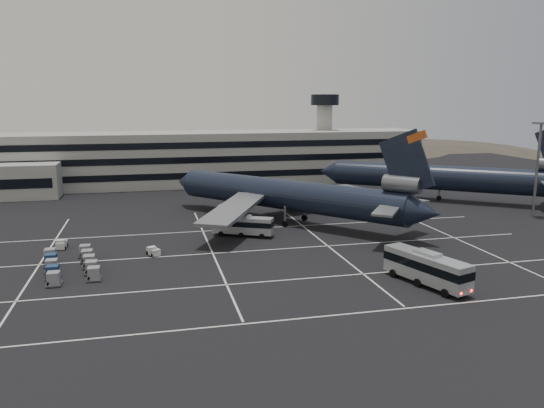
{
  "coord_description": "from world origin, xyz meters",
  "views": [
    {
      "loc": [
        -14.8,
        -71.68,
        22.26
      ],
      "look_at": [
        5.49,
        14.33,
        5.0
      ],
      "focal_mm": 35.0,
      "sensor_mm": 36.0,
      "label": 1
    }
  ],
  "objects_px": {
    "bus_near": "(426,267)",
    "uld_cluster": "(71,264)",
    "bus_far": "(243,225)",
    "trijet_main": "(288,195)",
    "tug_a": "(61,244)"
  },
  "relations": [
    {
      "from": "bus_far",
      "to": "uld_cluster",
      "type": "distance_m",
      "value": 28.53
    },
    {
      "from": "tug_a",
      "to": "bus_far",
      "type": "bearing_deg",
      "value": 5.2
    },
    {
      "from": "trijet_main",
      "to": "bus_far",
      "type": "distance_m",
      "value": 13.19
    },
    {
      "from": "bus_near",
      "to": "tug_a",
      "type": "height_order",
      "value": "bus_near"
    },
    {
      "from": "uld_cluster",
      "to": "tug_a",
      "type": "bearing_deg",
      "value": 103.92
    },
    {
      "from": "uld_cluster",
      "to": "bus_near",
      "type": "bearing_deg",
      "value": -20.62
    },
    {
      "from": "trijet_main",
      "to": "bus_near",
      "type": "bearing_deg",
      "value": -118.3
    },
    {
      "from": "tug_a",
      "to": "uld_cluster",
      "type": "distance_m",
      "value": 11.63
    },
    {
      "from": "tug_a",
      "to": "uld_cluster",
      "type": "relative_size",
      "value": 0.17
    },
    {
      "from": "trijet_main",
      "to": "uld_cluster",
      "type": "xyz_separation_m",
      "value": [
        -35.59,
        -20.5,
        -4.4
      ]
    },
    {
      "from": "bus_near",
      "to": "uld_cluster",
      "type": "height_order",
      "value": "bus_near"
    },
    {
      "from": "bus_far",
      "to": "trijet_main",
      "type": "bearing_deg",
      "value": -24.95
    },
    {
      "from": "bus_near",
      "to": "uld_cluster",
      "type": "bearing_deg",
      "value": 141.25
    },
    {
      "from": "uld_cluster",
      "to": "bus_far",
      "type": "bearing_deg",
      "value": 26.07
    },
    {
      "from": "trijet_main",
      "to": "bus_far",
      "type": "relative_size",
      "value": 4.68
    }
  ]
}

